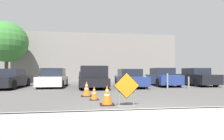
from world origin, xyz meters
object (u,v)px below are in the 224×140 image
at_px(bollard_second, 167,81).
at_px(bollard_nearest, 146,82).
at_px(traffic_cone_third, 87,89).
at_px(pickup_truck, 92,78).
at_px(road_closed_sign, 127,89).
at_px(traffic_cone_nearest, 107,95).
at_px(traffic_cone_second, 94,93).
at_px(bollard_third, 189,82).
at_px(parked_car_second, 53,78).
at_px(parked_car_fifth, 196,77).
at_px(parked_car_nearest, 11,79).
at_px(parked_car_fourth, 162,77).
at_px(parked_car_third, 130,78).

bearing_deg(bollard_second, bollard_nearest, 180.00).
bearing_deg(traffic_cone_third, pickup_truck, 85.36).
height_order(road_closed_sign, traffic_cone_nearest, road_closed_sign).
bearing_deg(bollard_second, pickup_truck, 163.43).
bearing_deg(road_closed_sign, pickup_truck, 98.29).
height_order(traffic_cone_second, bollard_nearest, bollard_nearest).
xyz_separation_m(traffic_cone_second, bollard_third, (6.98, 4.15, 0.16)).
distance_m(traffic_cone_third, bollard_third, 7.92).
height_order(parked_car_second, bollard_nearest, parked_car_second).
distance_m(road_closed_sign, parked_car_fifth, 11.47).
bearing_deg(traffic_cone_second, parked_car_nearest, 134.05).
xyz_separation_m(road_closed_sign, parked_car_second, (-4.14, 8.35, 0.04)).
relative_size(bollard_nearest, bollard_second, 0.82).
bearing_deg(parked_car_fourth, parked_car_fifth, 178.50).
relative_size(parked_car_fourth, bollard_nearest, 4.63).
relative_size(parked_car_nearest, parked_car_fifth, 1.12).
xyz_separation_m(traffic_cone_nearest, pickup_truck, (-0.42, 6.94, 0.38)).
bearing_deg(parked_car_fifth, bollard_second, 30.76).
height_order(parked_car_fifth, bollard_nearest, parked_car_fifth).
bearing_deg(bollard_third, road_closed_sign, -135.47).
distance_m(traffic_cone_third, pickup_truck, 4.62).
distance_m(parked_car_second, bollard_nearest, 7.24).
height_order(traffic_cone_third, parked_car_second, parked_car_second).
xyz_separation_m(traffic_cone_nearest, bollard_second, (4.91, 5.36, 0.22)).
relative_size(traffic_cone_third, parked_car_second, 0.19).
distance_m(road_closed_sign, pickup_truck, 7.45).
xyz_separation_m(parked_car_nearest, bollard_nearest, (9.82, -2.15, -0.19)).
distance_m(parked_car_third, parked_car_fifth, 6.11).
xyz_separation_m(traffic_cone_second, parked_car_second, (-3.04, 6.71, 0.39)).
relative_size(pickup_truck, parked_car_third, 1.20).
height_order(parked_car_nearest, parked_car_fifth, parked_car_fifth).
bearing_deg(bollard_nearest, traffic_cone_second, -131.91).
relative_size(traffic_cone_second, parked_car_fifth, 0.15).
height_order(parked_car_nearest, pickup_truck, pickup_truck).
distance_m(bollard_nearest, bollard_second, 1.63).
bearing_deg(parked_car_fourth, road_closed_sign, 61.20).
relative_size(traffic_cone_second, bollard_nearest, 0.67).
bearing_deg(parked_car_nearest, traffic_cone_third, 137.92).
bearing_deg(parked_car_fifth, traffic_cone_nearest, 40.25).
bearing_deg(traffic_cone_nearest, pickup_truck, 93.46).
relative_size(parked_car_fifth, bollard_second, 3.74).
height_order(traffic_cone_second, parked_car_fifth, parked_car_fifth).
bearing_deg(bollard_nearest, traffic_cone_third, -143.61).
height_order(parked_car_nearest, bollard_third, parked_car_nearest).
bearing_deg(pickup_truck, bollard_third, 163.75).
xyz_separation_m(parked_car_fifth, bollard_nearest, (-5.42, -2.38, -0.23)).
height_order(parked_car_nearest, parked_car_fourth, parked_car_fourth).
xyz_separation_m(road_closed_sign, parked_car_fourth, (5.00, 8.36, 0.08)).
height_order(traffic_cone_third, parked_car_fourth, parked_car_fourth).
height_order(traffic_cone_second, traffic_cone_third, traffic_cone_third).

